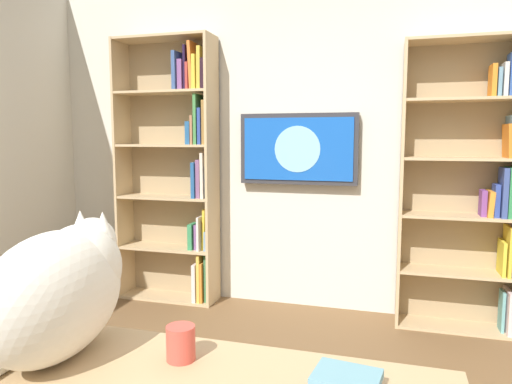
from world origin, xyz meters
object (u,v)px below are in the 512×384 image
Objects in this scene: wall_mounted_tv at (298,149)px; coffee_mug at (181,343)px; cat at (63,286)px; bookshelf_right at (179,168)px; bookshelf_left at (481,186)px; desk_book_stack at (346,383)px.

wall_mounted_tv is 9.79× the size of coffee_mug.
cat is at bearing 86.81° from wall_mounted_tv.
bookshelf_right reaches higher than coffee_mug.
cat is (1.47, 2.52, -0.08)m from bookshelf_left.
cat is at bearing 108.77° from bookshelf_right.
bookshelf_right is at bearing -64.28° from coffee_mug.
bookshelf_left is 1.35m from wall_mounted_tv.
cat is at bearing 59.69° from bookshelf_left.
desk_book_stack is (0.69, 2.51, -0.25)m from bookshelf_left.
coffee_mug is (-0.33, -0.05, -0.15)m from cat.
bookshelf_left is 3.27× the size of cat.
coffee_mug is at bearing -4.91° from desk_book_stack.
wall_mounted_tv is 2.60m from coffee_mug.
bookshelf_right is 2.76m from coffee_mug.
bookshelf_left is 2.92m from cat.
coffee_mug is (1.14, 2.47, -0.23)m from bookshelf_left.
wall_mounted_tv is (-1.00, -0.08, 0.17)m from bookshelf_right.
cat is 6.57× the size of coffee_mug.
cat reaches higher than coffee_mug.
cat is (0.15, 2.60, -0.33)m from wall_mounted_tv.
coffee_mug is at bearing 115.72° from bookshelf_right.
desk_book_stack is at bearing 103.90° from wall_mounted_tv.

